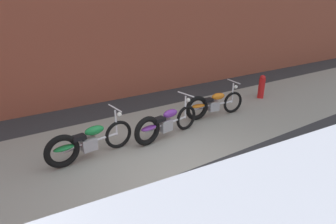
{
  "coord_description": "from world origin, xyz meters",
  "views": [
    {
      "loc": [
        -2.74,
        -3.72,
        3.16
      ],
      "look_at": [
        0.5,
        1.36,
        0.75
      ],
      "focal_mm": 28.83,
      "sensor_mm": 36.0,
      "label": 1
    }
  ],
  "objects_px": {
    "motorcycle_green": "(85,143)",
    "fire_hydrant": "(262,87)",
    "motorcycle_purple": "(163,124)",
    "motorcycle_orange": "(211,104)"
  },
  "relations": [
    {
      "from": "motorcycle_green",
      "to": "motorcycle_purple",
      "type": "distance_m",
      "value": 1.92
    },
    {
      "from": "motorcycle_green",
      "to": "fire_hydrant",
      "type": "height_order",
      "value": "motorcycle_green"
    },
    {
      "from": "fire_hydrant",
      "to": "motorcycle_purple",
      "type": "bearing_deg",
      "value": -169.93
    },
    {
      "from": "motorcycle_purple",
      "to": "motorcycle_green",
      "type": "bearing_deg",
      "value": 169.05
    },
    {
      "from": "motorcycle_green",
      "to": "motorcycle_orange",
      "type": "xyz_separation_m",
      "value": [
        3.86,
        0.36,
        0.0
      ]
    },
    {
      "from": "fire_hydrant",
      "to": "motorcycle_orange",
      "type": "bearing_deg",
      "value": -171.74
    },
    {
      "from": "motorcycle_purple",
      "to": "motorcycle_orange",
      "type": "bearing_deg",
      "value": 3.82
    },
    {
      "from": "motorcycle_green",
      "to": "fire_hydrant",
      "type": "xyz_separation_m",
      "value": [
        6.57,
        0.75,
        0.03
      ]
    },
    {
      "from": "motorcycle_purple",
      "to": "fire_hydrant",
      "type": "distance_m",
      "value": 4.72
    },
    {
      "from": "motorcycle_green",
      "to": "fire_hydrant",
      "type": "distance_m",
      "value": 6.61
    }
  ]
}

